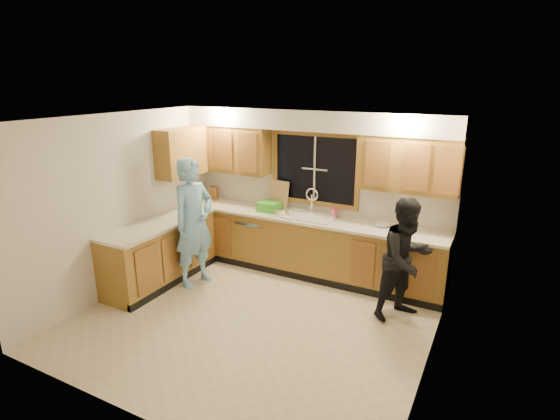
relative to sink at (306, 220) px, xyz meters
The scene contains 26 objects.
floor 1.82m from the sink, 90.00° to the right, with size 4.20×4.20×0.00m, color beige.
ceiling 2.29m from the sink, 90.00° to the right, with size 4.20×4.20×0.00m, color white.
wall_back 0.49m from the sink, 90.00° to the left, with size 4.20×4.20×0.00m, color silver.
wall_left 2.67m from the sink, 142.62° to the right, with size 3.80×3.80×0.00m, color silver.
wall_right 2.67m from the sink, 37.38° to the right, with size 3.80×3.80×0.00m, color silver.
base_cabinets_back 0.42m from the sink, 90.00° to the right, with size 4.20×0.60×0.88m, color olive.
base_cabinets_left 2.23m from the sink, 145.12° to the right, with size 0.60×1.90×0.88m, color olive.
countertop_back 0.04m from the sink, 90.00° to the right, with size 4.20×0.63×0.04m, color beige.
countertop_left 2.18m from the sink, 144.90° to the right, with size 0.63×1.90×0.04m, color beige.
upper_cabinets_left 1.72m from the sink, behind, with size 1.35×0.33×0.75m, color olive.
upper_cabinets_right 1.72m from the sink, ahead, with size 1.35×0.33×0.75m, color olive.
upper_cabinets_return 2.21m from the sink, 165.94° to the right, with size 0.33×0.90×0.75m, color olive.
soffit 1.49m from the sink, 90.00° to the left, with size 4.20×0.35×0.30m, color silver.
window_frame 0.79m from the sink, 90.00° to the left, with size 1.44×0.03×1.14m.
sink is the anchor object (origin of this frame).
dishwasher 0.96m from the sink, behind, with size 0.60×0.56×0.82m, color silver.
stove 2.60m from the sink, 134.61° to the right, with size 0.58×0.75×0.90m, color silver.
man 1.68m from the sink, 139.81° to the right, with size 0.69×0.45×1.88m, color #73AFD9.
woman 1.76m from the sink, 20.96° to the right, with size 0.76×0.59×1.57m, color black.
knife_block 1.85m from the sink, behind, with size 0.12×0.10×0.22m, color #8F5C27.
cutting_board 0.68m from the sink, 159.77° to the left, with size 0.33×0.02×0.45m, color tan.
dish_crate 0.65m from the sink, behind, with size 0.32×0.30×0.15m, color green.
soap_bottle 0.44m from the sink, 22.25° to the left, with size 0.08×0.09×0.19m, color #DB5379.
bowl 1.15m from the sink, ahead, with size 0.20×0.20×0.05m, color silver.
can_left 0.46m from the sink, 152.11° to the right, with size 0.06×0.06×0.12m, color beige.
can_right 0.31m from the sink, 150.04° to the right, with size 0.07×0.07×0.13m, color beige.
Camera 1 is at (2.57, -4.17, 2.93)m, focal length 28.00 mm.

